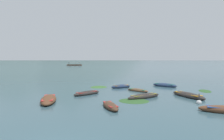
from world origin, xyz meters
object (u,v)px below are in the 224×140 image
at_px(rowboat_5, 87,93).
at_px(rowboat_6, 144,96).
at_px(rowboat_8, 121,86).
at_px(rowboat_0, 110,106).
at_px(rowboat_4, 165,85).
at_px(rowboat_2, 188,95).
at_px(rowboat_7, 138,90).
at_px(rowboat_3, 48,100).
at_px(mooring_buoy, 199,103).
at_px(ferry_0, 74,65).

relative_size(rowboat_5, rowboat_6, 0.79).
relative_size(rowboat_5, rowboat_8, 1.03).
bearing_deg(rowboat_0, rowboat_4, 58.58).
xyz_separation_m(rowboat_2, rowboat_7, (-4.95, 3.68, -0.06)).
bearing_deg(rowboat_2, rowboat_6, -172.88).
distance_m(rowboat_5, rowboat_8, 6.80).
xyz_separation_m(rowboat_0, rowboat_3, (-5.93, 2.32, 0.04)).
bearing_deg(mooring_buoy, ferry_0, 106.88).
bearing_deg(rowboat_7, rowboat_2, -36.64).
bearing_deg(rowboat_3, rowboat_7, 33.72).
distance_m(rowboat_8, mooring_buoy, 12.00).
bearing_deg(rowboat_0, rowboat_5, 114.58).
relative_size(rowboat_3, rowboat_6, 1.13).
height_order(rowboat_0, rowboat_4, rowboat_4).
relative_size(rowboat_0, rowboat_2, 0.70).
relative_size(rowboat_3, rowboat_4, 1.27).
height_order(rowboat_2, rowboat_7, rowboat_2).
relative_size(rowboat_3, rowboat_8, 1.48).
xyz_separation_m(rowboat_7, ferry_0, (-29.67, 106.40, 0.31)).
distance_m(rowboat_3, rowboat_4, 17.45).
distance_m(rowboat_4, rowboat_8, 6.75).
bearing_deg(rowboat_7, rowboat_0, -111.39).
bearing_deg(rowboat_8, rowboat_3, -128.16).
bearing_deg(rowboat_5, rowboat_0, -65.42).
distance_m(rowboat_5, mooring_buoy, 11.73).
distance_m(rowboat_5, ferry_0, 111.30).
bearing_deg(rowboat_8, mooring_buoy, -55.94).
xyz_separation_m(rowboat_5, rowboat_8, (4.11, 5.42, 0.02)).
bearing_deg(rowboat_5, rowboat_6, -16.96).
height_order(rowboat_7, ferry_0, ferry_0).
relative_size(rowboat_0, rowboat_3, 0.70).
xyz_separation_m(rowboat_4, rowboat_6, (-4.46, -8.74, -0.01)).
bearing_deg(rowboat_5, rowboat_8, 52.83).
height_order(rowboat_6, ferry_0, ferry_0).
distance_m(rowboat_2, mooring_buoy, 3.23).
relative_size(rowboat_3, rowboat_5, 1.44).
relative_size(rowboat_4, mooring_buoy, 3.38).
height_order(ferry_0, mooring_buoy, ferry_0).
height_order(rowboat_5, rowboat_6, rowboat_6).
relative_size(rowboat_3, mooring_buoy, 4.28).
distance_m(rowboat_4, rowboat_6, 9.81).
xyz_separation_m(rowboat_3, rowboat_7, (9.26, 6.18, -0.08)).
xyz_separation_m(rowboat_2, rowboat_6, (-4.83, -0.60, -0.01)).
height_order(rowboat_7, mooring_buoy, mooring_buoy).
height_order(rowboat_0, rowboat_6, rowboat_6).
distance_m(rowboat_0, rowboat_2, 9.58).
relative_size(rowboat_6, rowboat_8, 1.31).
bearing_deg(mooring_buoy, rowboat_4, 90.61).
relative_size(rowboat_6, ferry_0, 0.41).
xyz_separation_m(rowboat_2, rowboat_8, (-6.97, 6.72, -0.01)).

